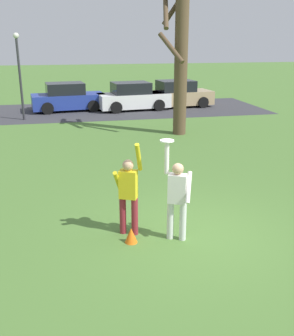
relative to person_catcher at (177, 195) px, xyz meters
name	(u,v)px	position (x,y,z in m)	size (l,w,h in m)	color
ground_plane	(191,233)	(0.38, 0.16, -0.98)	(120.00, 120.00, 0.00)	#4C7533
person_catcher	(177,195)	(0.00, 0.00, 0.00)	(0.58, 0.50, 2.08)	silver
person_defender	(128,191)	(-0.92, 0.44, 0.00)	(0.64, 0.59, 2.04)	maroon
frisbee_disc	(167,141)	(-0.20, 0.10, 1.11)	(0.27, 0.27, 0.02)	white
parked_car_blue	(68,98)	(-1.93, 16.23, -0.25)	(4.28, 2.39, 1.59)	#233893
parked_car_white	(133,97)	(1.81, 15.75, -0.25)	(4.28, 2.39, 1.59)	white
parked_car_tan	(177,95)	(4.66, 16.25, -0.25)	(4.28, 2.39, 1.59)	tan
parking_strip	(130,109)	(1.64, 15.87, -0.98)	(15.73, 6.40, 0.01)	#38383D
bare_tree_tall	(180,55)	(2.69, 9.23, 2.33)	(1.52, 1.84, 6.45)	brown
lamppost_by_lot	(19,68)	(-4.21, 13.87, 1.60)	(0.28, 0.28, 4.26)	#2D2D33
field_cone_orange	(131,235)	(-0.94, 0.04, -0.82)	(0.26, 0.26, 0.32)	orange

